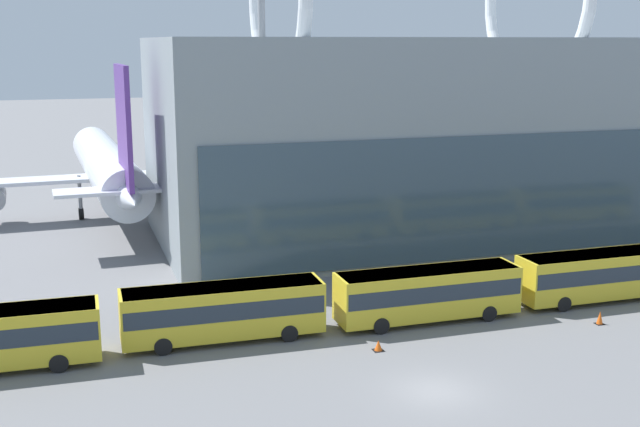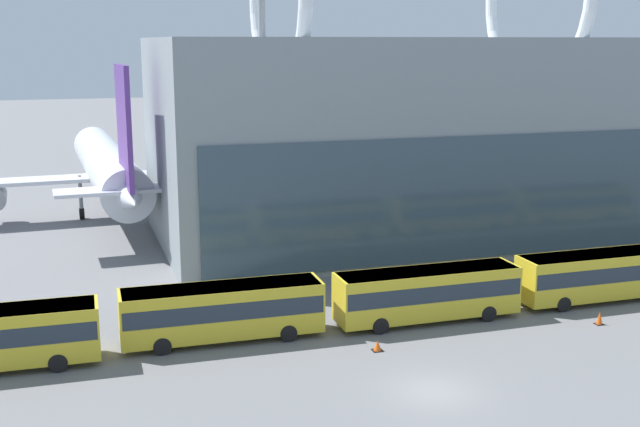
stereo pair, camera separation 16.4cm
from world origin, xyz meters
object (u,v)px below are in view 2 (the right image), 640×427
at_px(traffic_cone_0, 377,346).
at_px(shuttle_bus_2, 427,291).
at_px(airliner_at_gate_far, 109,168).
at_px(floodlight_mast, 262,17).
at_px(shuttle_bus_3, 601,273).
at_px(traffic_cone_1, 600,318).
at_px(shuttle_bus_1, 222,309).
at_px(airliner_parked_remote, 547,137).

bearing_deg(traffic_cone_0, shuttle_bus_2, 37.64).
bearing_deg(traffic_cone_0, airliner_at_gate_far, 106.53).
bearing_deg(shuttle_bus_2, traffic_cone_0, -142.59).
bearing_deg(airliner_at_gate_far, floodlight_mast, -151.37).
relative_size(shuttle_bus_3, traffic_cone_0, 19.04).
xyz_separation_m(traffic_cone_0, traffic_cone_1, (14.52, -0.11, 0.10)).
relative_size(airliner_at_gate_far, shuttle_bus_1, 3.50).
bearing_deg(floodlight_mast, shuttle_bus_2, -73.15).
distance_m(airliner_parked_remote, shuttle_bus_3, 44.79).
height_order(shuttle_bus_1, traffic_cone_0, shuttle_bus_1).
bearing_deg(floodlight_mast, shuttle_bus_3, -45.48).
bearing_deg(shuttle_bus_1, shuttle_bus_3, 0.33).
xyz_separation_m(shuttle_bus_1, floodlight_mast, (6.94, 18.31, 16.85)).
bearing_deg(shuttle_bus_2, airliner_at_gate_far, 114.09).
relative_size(floodlight_mast, traffic_cone_1, 39.62).
xyz_separation_m(airliner_at_gate_far, airliner_parked_remote, (50.66, 2.21, 0.94)).
bearing_deg(floodlight_mast, airliner_parked_remote, 27.55).
distance_m(airliner_at_gate_far, traffic_cone_0, 42.87).
xyz_separation_m(shuttle_bus_3, traffic_cone_1, (-2.83, -3.90, -1.53)).
bearing_deg(airliner_at_gate_far, traffic_cone_1, -149.48).
distance_m(shuttle_bus_3, floodlight_mast, 31.13).
relative_size(shuttle_bus_1, floodlight_mast, 0.36).
bearing_deg(traffic_cone_1, airliner_at_gate_far, 123.04).
xyz_separation_m(floodlight_mast, traffic_cone_0, (1.00, -22.45, -18.48)).
relative_size(airliner_parked_remote, shuttle_bus_1, 2.90).
bearing_deg(traffic_cone_1, traffic_cone_0, 179.57).
bearing_deg(traffic_cone_0, shuttle_bus_1, 152.45).
height_order(floodlight_mast, traffic_cone_1, floodlight_mast).
relative_size(airliner_at_gate_far, traffic_cone_1, 50.09).
relative_size(airliner_at_gate_far, traffic_cone_0, 66.94).
distance_m(shuttle_bus_2, floodlight_mast, 25.90).
height_order(airliner_at_gate_far, airliner_parked_remote, airliner_at_gate_far).
distance_m(airliner_at_gate_far, floodlight_mast, 25.64).
height_order(traffic_cone_0, traffic_cone_1, traffic_cone_1).
bearing_deg(shuttle_bus_1, floodlight_mast, 70.35).
relative_size(shuttle_bus_1, shuttle_bus_3, 1.00).
xyz_separation_m(shuttle_bus_1, shuttle_bus_2, (12.65, -0.52, 0.00)).
height_order(shuttle_bus_2, floodlight_mast, floodlight_mast).
xyz_separation_m(airliner_at_gate_far, shuttle_bus_3, (29.48, -37.08, -2.90)).
bearing_deg(airliner_parked_remote, airliner_at_gate_far, -127.94).
xyz_separation_m(shuttle_bus_2, floodlight_mast, (-5.70, 18.82, 16.85)).
xyz_separation_m(airliner_parked_remote, floodlight_mast, (-39.53, -20.62, 13.01)).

